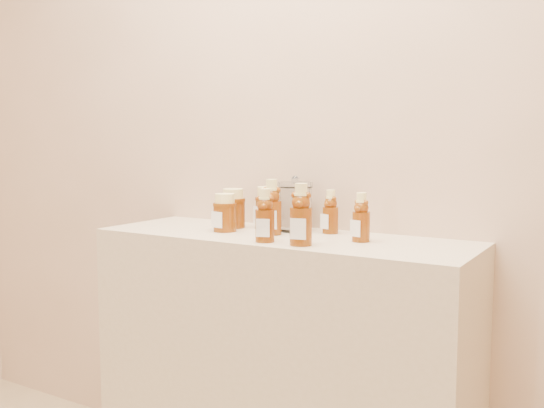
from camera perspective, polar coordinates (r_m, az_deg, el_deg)
The scene contains 11 objects.
wall_back at distance 2.05m, azimuth 3.75°, elevation 10.35°, with size 3.50×0.02×2.70m, color tan.
display_table at distance 2.01m, azimuth 0.83°, elevation -15.77°, with size 1.20×0.40×0.90m, color tan.
bear_bottle_back_left at distance 1.89m, azimuth -0.04°, elevation 0.06°, with size 0.07×0.07×0.20m, color #5E2807, non-canonical shape.
bear_bottle_back_mid at distance 1.93m, azimuth 5.53°, elevation -0.46°, with size 0.05×0.05×0.16m, color #5E2807, non-canonical shape.
bear_bottle_back_right at distance 1.78m, azimuth 8.40°, elevation -0.94°, with size 0.06×0.06×0.16m, color #5E2807, non-canonical shape.
bear_bottle_front_left at distance 1.75m, azimuth -0.67°, elevation -0.75°, with size 0.06×0.06×0.18m, color #5E2807, non-canonical shape.
bear_bottle_front_right at distance 1.70m, azimuth 2.75°, elevation -0.60°, with size 0.07×0.07×0.20m, color #5E2807, non-canonical shape.
honey_jar_left at distance 2.05m, azimuth -3.68°, elevation -0.40°, with size 0.08×0.08×0.13m, color #5E2807, non-canonical shape.
honey_jar_back at distance 2.04m, azimuth -0.37°, elevation -0.33°, with size 0.09×0.09×0.14m, color #5E2807, non-canonical shape.
honey_jar_front at distance 1.97m, azimuth -4.45°, elevation -0.81°, with size 0.08×0.08×0.12m, color #5E2807, non-canonical shape.
glass_canister at distance 1.97m, azimuth 2.18°, elevation -0.03°, with size 0.11×0.11×0.18m, color white, non-canonical shape.
Camera 1 is at (0.94, -0.06, 1.19)m, focal length 40.00 mm.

